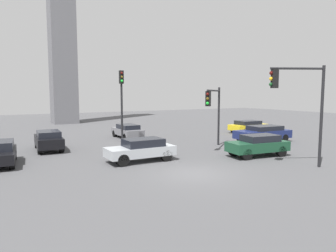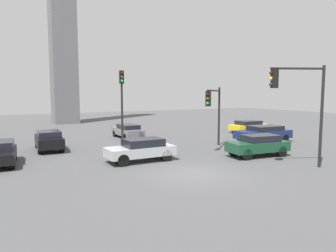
{
  "view_description": "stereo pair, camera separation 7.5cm",
  "coord_description": "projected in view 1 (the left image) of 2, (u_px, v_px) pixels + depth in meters",
  "views": [
    {
      "loc": [
        -8.85,
        -13.02,
        4.1
      ],
      "look_at": [
        1.01,
        4.48,
        1.99
      ],
      "focal_mm": 33.62,
      "sensor_mm": 36.0,
      "label": 1
    },
    {
      "loc": [
        -8.78,
        -13.06,
        4.1
      ],
      "look_at": [
        1.01,
        4.48,
        1.99
      ],
      "focal_mm": 33.62,
      "sensor_mm": 36.0,
      "label": 2
    }
  ],
  "objects": [
    {
      "name": "traffic_light_0",
      "position": [
        299.0,
        95.0,
        17.02
      ],
      "size": [
        2.83,
        1.44,
        5.59
      ],
      "rotation": [
        0.0,
        0.0,
        2.71
      ],
      "color": "black",
      "rests_on": "ground_plane"
    },
    {
      "name": "car_7",
      "position": [
        0.0,
        153.0,
        17.91
      ],
      "size": [
        1.95,
        4.06,
        1.37
      ],
      "rotation": [
        0.0,
        0.0,
        -1.66
      ],
      "color": "black",
      "rests_on": "ground_plane"
    },
    {
      "name": "car_4",
      "position": [
        127.0,
        131.0,
        28.66
      ],
      "size": [
        1.7,
        4.02,
        1.27
      ],
      "rotation": [
        0.0,
        0.0,
        1.58
      ],
      "color": "slate",
      "rests_on": "ground_plane"
    },
    {
      "name": "traffic_light_2",
      "position": [
        214.0,
        104.0,
        22.69
      ],
      "size": [
        3.37,
        2.98,
        4.55
      ],
      "rotation": [
        0.0,
        0.0,
        -2.42
      ],
      "color": "black",
      "rests_on": "ground_plane"
    },
    {
      "name": "traffic_light_1",
      "position": [
        122.0,
        94.0,
        24.26
      ],
      "size": [
        0.37,
        0.48,
        5.82
      ],
      "rotation": [
        0.0,
        0.0,
        -1.73
      ],
      "color": "black",
      "rests_on": "ground_plane"
    },
    {
      "name": "car_1",
      "position": [
        141.0,
        149.0,
        18.91
      ],
      "size": [
        4.1,
        1.72,
        1.37
      ],
      "rotation": [
        0.0,
        0.0,
        3.14
      ],
      "color": "#ADB2B7",
      "rests_on": "ground_plane"
    },
    {
      "name": "car_3",
      "position": [
        49.0,
        140.0,
        22.56
      ],
      "size": [
        1.91,
        4.06,
        1.42
      ],
      "rotation": [
        0.0,
        0.0,
        1.52
      ],
      "color": "black",
      "rests_on": "ground_plane"
    },
    {
      "name": "car_2",
      "position": [
        263.0,
        133.0,
        26.41
      ],
      "size": [
        4.84,
        2.26,
        1.38
      ],
      "rotation": [
        0.0,
        0.0,
        3.09
      ],
      "color": "navy",
      "rests_on": "ground_plane"
    },
    {
      "name": "ground_plane",
      "position": [
        194.0,
        174.0,
        16.03
      ],
      "size": [
        106.0,
        106.0,
        0.0
      ],
      "primitive_type": "plane",
      "color": "#4C4C4F"
    },
    {
      "name": "car_8",
      "position": [
        249.0,
        126.0,
        32.5
      ],
      "size": [
        4.25,
        2.08,
        1.28
      ],
      "rotation": [
        0.0,
        0.0,
        -0.04
      ],
      "color": "yellow",
      "rests_on": "ground_plane"
    },
    {
      "name": "car_6",
      "position": [
        258.0,
        145.0,
        20.44
      ],
      "size": [
        4.17,
        2.09,
        1.4
      ],
      "rotation": [
        0.0,
        0.0,
        3.03
      ],
      "color": "#19472D",
      "rests_on": "ground_plane"
    }
  ]
}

